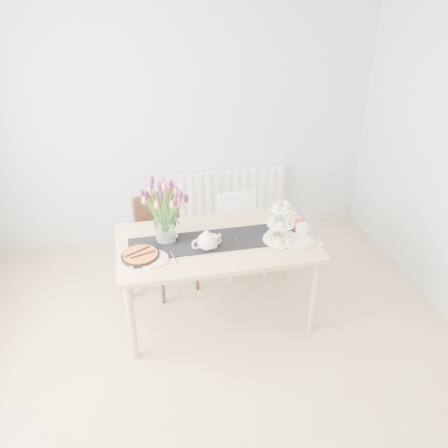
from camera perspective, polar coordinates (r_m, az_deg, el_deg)
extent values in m
plane|color=tan|center=(3.70, 0.92, -18.56)|extent=(4.50, 4.50, 0.00)
plane|color=#BBBDC0|center=(4.92, -5.00, 12.14)|extent=(4.00, 0.00, 4.00)
cube|color=white|center=(5.26, 0.91, 3.45)|extent=(1.20, 0.08, 0.60)
cube|color=tan|center=(3.84, -0.94, -2.30)|extent=(1.60, 0.90, 0.04)
cylinder|color=tan|center=(3.71, -11.05, -11.50)|extent=(0.06, 0.06, 0.71)
cylinder|color=tan|center=(3.95, 10.79, -8.56)|extent=(0.06, 0.06, 0.71)
cylinder|color=tan|center=(4.32, -11.50, -4.98)|extent=(0.06, 0.06, 0.71)
cylinder|color=tan|center=(4.52, 7.25, -2.83)|extent=(0.06, 0.06, 0.71)
cube|color=#392314|center=(4.35, -6.64, -2.53)|extent=(0.59, 0.59, 0.04)
cube|color=#392314|center=(4.39, -8.10, 1.24)|extent=(0.43, 0.21, 0.43)
cylinder|color=#392314|center=(4.29, -7.42, -7.04)|extent=(0.04, 0.04, 0.44)
cylinder|color=#392314|center=(4.42, -3.28, -5.52)|extent=(0.04, 0.04, 0.44)
cylinder|color=#392314|center=(4.55, -9.55, -4.78)|extent=(0.04, 0.04, 0.44)
cylinder|color=#392314|center=(4.68, -5.60, -3.43)|extent=(0.04, 0.04, 0.44)
cube|color=white|center=(4.61, 2.22, -1.36)|extent=(0.42, 0.42, 0.04)
cube|color=white|center=(4.66, 1.55, 1.82)|extent=(0.39, 0.08, 0.37)
cylinder|color=white|center=(4.53, 0.79, -5.06)|extent=(0.04, 0.04, 0.37)
cylinder|color=white|center=(4.64, 5.02, -4.27)|extent=(0.04, 0.04, 0.37)
cylinder|color=white|center=(4.82, -0.57, -2.76)|extent=(0.04, 0.04, 0.37)
cylinder|color=white|center=(4.92, 3.43, -2.07)|extent=(0.04, 0.04, 0.37)
cube|color=black|center=(3.83, -0.95, -2.00)|extent=(1.40, 0.35, 0.01)
cube|color=silver|center=(3.83, -7.03, -0.84)|extent=(0.17, 0.17, 0.17)
cylinder|color=gold|center=(3.77, 6.88, 0.62)|extent=(0.01, 0.01, 0.40)
cylinder|color=white|center=(3.86, 6.71, -1.81)|extent=(0.27, 0.27, 0.01)
cylinder|color=white|center=(3.79, 6.84, 0.02)|extent=(0.22, 0.22, 0.01)
cylinder|color=white|center=(3.72, 6.96, 1.85)|extent=(0.17, 0.17, 0.01)
cylinder|color=white|center=(3.94, 9.34, -0.70)|extent=(0.10, 0.10, 0.10)
cylinder|color=black|center=(3.68, -10.00, -3.82)|extent=(0.29, 0.29, 0.03)
cylinder|color=orange|center=(3.67, -10.02, -3.59)|extent=(0.26, 0.26, 0.01)
cylinder|color=white|center=(3.73, -1.48, -2.13)|extent=(0.10, 0.10, 0.10)
cylinder|color=red|center=(4.01, 9.06, -0.16)|extent=(0.10, 0.10, 0.09)
cylinder|color=white|center=(3.64, -8.64, -4.19)|extent=(0.29, 0.29, 0.01)
cylinder|color=white|center=(3.86, 8.94, -2.05)|extent=(0.34, 0.34, 0.01)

